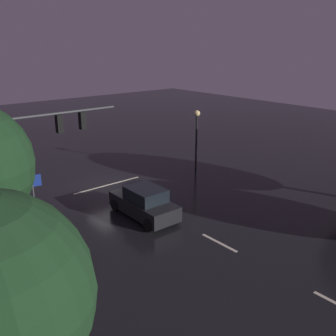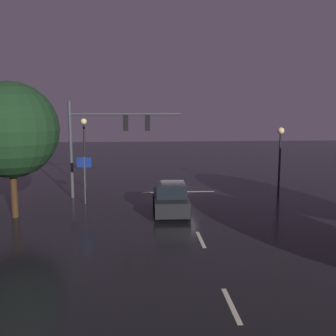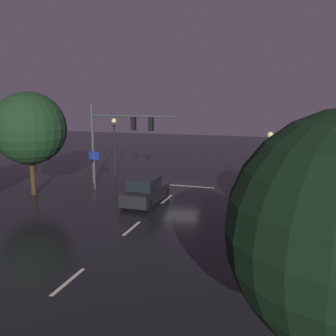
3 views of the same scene
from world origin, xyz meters
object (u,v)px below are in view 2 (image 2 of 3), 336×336
route_sign (84,170)px  tree_right_near (10,130)px  street_lamp_right_kerb (84,140)px  traffic_signal_assembly (107,133)px  car_approaching (170,199)px  street_lamp_left_kerb (280,148)px

route_sign → tree_right_near: tree_right_near is taller
street_lamp_right_kerb → route_sign: (-0.58, 4.69, -1.44)m
traffic_signal_assembly → car_approaching: bearing=131.4°
route_sign → tree_right_near: 5.05m
car_approaching → route_sign: size_ratio=1.52×
street_lamp_right_kerb → tree_right_near: 8.03m
street_lamp_right_kerb → tree_right_near: (2.77, 7.45, 1.14)m
tree_right_near → route_sign: bearing=-140.5°
street_lamp_right_kerb → route_sign: 4.94m
street_lamp_left_kerb → tree_right_near: tree_right_near is taller
traffic_signal_assembly → street_lamp_left_kerb: 11.27m
traffic_signal_assembly → street_lamp_right_kerb: (1.84, -2.92, -0.69)m
street_lamp_left_kerb → car_approaching: bearing=26.5°
car_approaching → route_sign: 5.75m
car_approaching → tree_right_near: (8.37, 0.27, 3.87)m
street_lamp_left_kerb → tree_right_near: bearing=14.1°
traffic_signal_assembly → tree_right_near: tree_right_near is taller
traffic_signal_assembly → street_lamp_left_kerb: (-11.21, 0.55, -0.99)m
car_approaching → street_lamp_left_kerb: 8.67m
car_approaching → street_lamp_right_kerb: street_lamp_right_kerb is taller
street_lamp_left_kerb → route_sign: (12.47, 1.22, -1.14)m
traffic_signal_assembly → car_approaching: traffic_signal_assembly is taller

